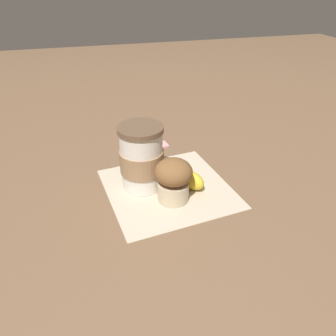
{
  "coord_description": "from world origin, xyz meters",
  "views": [
    {
      "loc": [
        -0.15,
        -0.54,
        0.39
      ],
      "look_at": [
        0.0,
        0.0,
        0.05
      ],
      "focal_mm": 35.0,
      "sensor_mm": 36.0,
      "label": 1
    }
  ],
  "objects": [
    {
      "name": "banana",
      "position": [
        -0.0,
        0.02,
        0.02
      ],
      "size": [
        0.16,
        0.11,
        0.04
      ],
      "color": "gold",
      "rests_on": "paper_napkin"
    },
    {
      "name": "muffin",
      "position": [
        -0.0,
        -0.04,
        0.05
      ],
      "size": [
        0.07,
        0.07,
        0.09
      ],
      "color": "beige",
      "rests_on": "paper_napkin"
    },
    {
      "name": "coffee_cup",
      "position": [
        -0.05,
        0.03,
        0.07
      ],
      "size": [
        0.09,
        0.09,
        0.13
      ],
      "color": "silver",
      "rests_on": "paper_napkin"
    },
    {
      "name": "ground_plane",
      "position": [
        0.0,
        0.0,
        0.0
      ],
      "size": [
        3.0,
        3.0,
        0.0
      ],
      "primitive_type": "plane",
      "color": "brown"
    },
    {
      "name": "paper_napkin",
      "position": [
        0.0,
        0.0,
        0.0
      ],
      "size": [
        0.27,
        0.27,
        0.0
      ],
      "primitive_type": "cube",
      "rotation": [
        0.0,
        0.0,
        0.12
      ],
      "color": "beige",
      "rests_on": "ground_plane"
    },
    {
      "name": "sugar_packet",
      "position": [
        0.03,
        0.19,
        0.0
      ],
      "size": [
        0.05,
        0.04,
        0.01
      ],
      "primitive_type": "cube",
      "rotation": [
        0.0,
        0.0,
        3.27
      ],
      "color": "pink",
      "rests_on": "ground_plane"
    }
  ]
}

